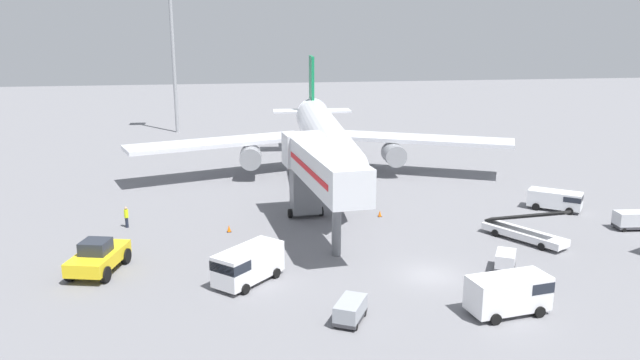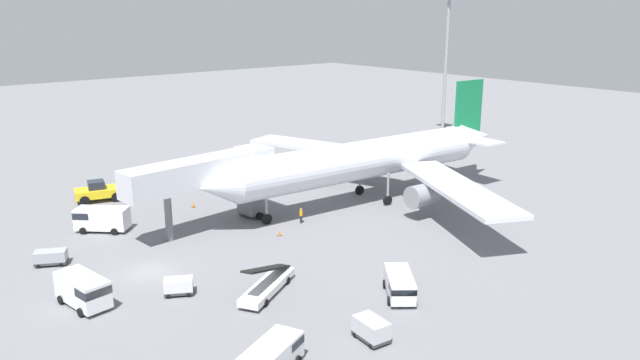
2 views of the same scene
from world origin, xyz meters
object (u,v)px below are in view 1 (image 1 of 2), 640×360
at_px(belt_loader_truck, 524,232).
at_px(safety_cone_alpha, 380,214).
at_px(ground_crew_worker_foreground, 126,216).
at_px(airplane_at_gate, 323,135).
at_px(apron_light_mast, 171,21).
at_px(ground_crew_worker_midground, 354,197).
at_px(baggage_cart_rear_right, 630,220).
at_px(baggage_cart_rear_left, 350,310).
at_px(jet_bridge, 320,168).
at_px(baggage_cart_mid_left, 505,260).
at_px(service_van_far_left, 510,292).
at_px(pushback_tug, 98,257).
at_px(service_van_mid_right, 556,199).
at_px(safety_cone_bravo, 229,229).
at_px(service_van_near_center, 247,264).

xyz_separation_m(belt_loader_truck, safety_cone_alpha, (-9.66, 8.17, -0.49)).
bearing_deg(ground_crew_worker_foreground, airplane_at_gate, 36.68).
relative_size(safety_cone_alpha, apron_light_mast, 0.02).
xyz_separation_m(airplane_at_gate, ground_crew_worker_midground, (1.12, -11.01, -4.04)).
height_order(baggage_cart_rear_right, baggage_cart_rear_left, baggage_cart_rear_right).
bearing_deg(jet_bridge, baggage_cart_mid_left, -39.92).
height_order(airplane_at_gate, belt_loader_truck, airplane_at_gate).
distance_m(jet_bridge, service_van_far_left, 18.77).
distance_m(pushback_tug, service_van_mid_right, 40.19).
height_order(airplane_at_gate, baggage_cart_rear_right, airplane_at_gate).
xyz_separation_m(service_van_far_left, ground_crew_worker_midground, (-4.28, 23.75, -0.45)).
bearing_deg(pushback_tug, safety_cone_alpha, 22.54).
relative_size(airplane_at_gate, safety_cone_alpha, 76.94).
relative_size(ground_crew_worker_foreground, ground_crew_worker_midground, 1.11).
distance_m(safety_cone_alpha, safety_cone_bravo, 13.64).
bearing_deg(service_van_far_left, airplane_at_gate, 98.82).
distance_m(jet_bridge, ground_crew_worker_midground, 10.18).
bearing_deg(baggage_cart_mid_left, apron_light_mast, 112.50).
relative_size(baggage_cart_rear_right, safety_cone_alpha, 4.59).
distance_m(pushback_tug, service_van_far_left, 27.40).
height_order(belt_loader_truck, baggage_cart_rear_left, belt_loader_truck).
bearing_deg(baggage_cart_rear_right, service_van_near_center, -169.41).
height_order(safety_cone_bravo, apron_light_mast, apron_light_mast).
bearing_deg(service_van_near_center, ground_crew_worker_foreground, 125.50).
relative_size(airplane_at_gate, baggage_cart_rear_right, 16.75).
height_order(safety_cone_alpha, safety_cone_bravo, safety_cone_bravo).
bearing_deg(airplane_at_gate, ground_crew_worker_foreground, -143.32).
bearing_deg(service_van_far_left, safety_cone_bravo, 132.40).
xyz_separation_m(baggage_cart_mid_left, safety_cone_bravo, (-18.94, 11.47, -0.45)).
xyz_separation_m(service_van_near_center, apron_light_mast, (-8.26, 62.55, 16.11)).
height_order(airplane_at_gate, service_van_far_left, airplane_at_gate).
bearing_deg(apron_light_mast, baggage_cart_rear_left, -78.64).
relative_size(service_van_mid_right, apron_light_mast, 0.19).
distance_m(pushback_tug, apron_light_mast, 61.26).
bearing_deg(service_van_far_left, service_van_near_center, 155.38).
relative_size(service_van_mid_right, baggage_cart_rear_left, 1.66).
relative_size(baggage_cart_rear_left, safety_cone_bravo, 4.95).
relative_size(ground_crew_worker_midground, safety_cone_bravo, 2.78).
xyz_separation_m(service_van_far_left, safety_cone_alpha, (-2.74, 19.88, -1.05)).
bearing_deg(apron_light_mast, ground_crew_worker_midground, -67.25).
xyz_separation_m(airplane_at_gate, service_van_near_center, (-9.82, -27.80, -3.57)).
height_order(ground_crew_worker_foreground, ground_crew_worker_midground, ground_crew_worker_foreground).
distance_m(airplane_at_gate, safety_cone_bravo, 20.69).
bearing_deg(airplane_at_gate, service_van_far_left, -81.18).
relative_size(ground_crew_worker_midground, apron_light_mast, 0.07).
bearing_deg(apron_light_mast, safety_cone_alpha, -67.34).
xyz_separation_m(jet_bridge, ground_crew_worker_midground, (4.59, 7.77, -4.71)).
distance_m(service_van_mid_right, ground_crew_worker_foreground, 38.71).
relative_size(service_van_far_left, ground_crew_worker_foreground, 2.79).
bearing_deg(baggage_cart_mid_left, safety_cone_bravo, 148.80).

